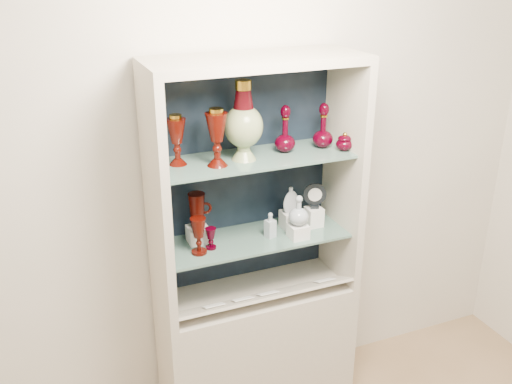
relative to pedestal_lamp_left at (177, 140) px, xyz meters
name	(u,v)px	position (x,y,z in m)	size (l,w,h in m)	color
wall_back	(239,158)	(0.36, 0.16, -0.19)	(3.50, 0.02, 2.80)	beige
cabinet_base	(256,350)	(0.36, -0.06, -1.21)	(1.00, 0.40, 0.75)	#BBB29F
cabinet_back_panel	(242,174)	(0.36, 0.13, -0.26)	(0.98, 0.02, 1.15)	black
cabinet_side_left	(157,203)	(-0.12, -0.06, -0.26)	(0.04, 0.40, 1.15)	#BBB29F
cabinet_side_right	(344,174)	(0.84, -0.06, -0.26)	(0.04, 0.40, 1.15)	#BBB29F
cabinet_top_cap	(256,61)	(0.36, -0.06, 0.33)	(1.00, 0.40, 0.04)	#BBB29F
shelf_lower	(254,238)	(0.36, -0.04, -0.54)	(0.92, 0.34, 0.01)	slate
shelf_upper	(254,158)	(0.36, -0.04, -0.12)	(0.92, 0.34, 0.01)	slate
label_ledge	(264,296)	(0.36, -0.17, -0.81)	(0.92, 0.18, 0.01)	#BBB29F
label_card_0	(324,280)	(0.69, -0.17, -0.79)	(0.10, 0.07, 0.00)	white
label_card_1	(268,293)	(0.38, -0.17, -0.79)	(0.10, 0.07, 0.00)	white
label_card_2	(214,305)	(0.09, -0.17, -0.79)	(0.10, 0.07, 0.00)	white
label_card_3	(243,299)	(0.24, -0.17, -0.79)	(0.10, 0.07, 0.00)	white
pedestal_lamp_left	(177,140)	(0.00, 0.00, 0.00)	(0.09, 0.09, 0.23)	#400B05
pedestal_lamp_right	(217,137)	(0.16, -0.08, 0.02)	(0.10, 0.10, 0.26)	#400B05
enamel_urn	(244,121)	(0.30, -0.05, 0.07)	(0.18, 0.18, 0.37)	#134F1D
ruby_decanter_a	(285,126)	(0.52, -0.02, 0.01)	(0.10, 0.10, 0.26)	#39000E
ruby_decanter_b	(323,124)	(0.72, -0.03, 0.00)	(0.10, 0.10, 0.24)	#39000E
lidded_bowl	(345,141)	(0.80, -0.11, -0.07)	(0.08, 0.08, 0.09)	#39000E
cobalt_goblet	(165,234)	(-0.08, 0.00, -0.46)	(0.07, 0.07, 0.16)	#021441
ruby_goblet_tall	(199,236)	(0.05, -0.09, -0.45)	(0.07, 0.07, 0.18)	#400B05
ruby_goblet_small	(211,238)	(0.12, -0.07, -0.48)	(0.05, 0.05, 0.11)	#39000E
riser_ruby_pitcher	(198,234)	(0.08, 0.02, -0.50)	(0.10, 0.10, 0.08)	silver
ruby_pitcher	(197,210)	(0.08, 0.02, -0.37)	(0.13, 0.08, 0.17)	#400B05
clear_square_bottle	(270,225)	(0.43, -0.07, -0.47)	(0.05, 0.05, 0.13)	#99A6B0
riser_flat_flask	(290,219)	(0.57, -0.01, -0.49)	(0.09, 0.09, 0.09)	silver
flat_flask	(291,199)	(0.57, -0.01, -0.38)	(0.10, 0.04, 0.14)	silver
riser_clear_round_decanter	(298,231)	(0.55, -0.13, -0.50)	(0.09, 0.09, 0.07)	silver
clear_round_decanter	(299,211)	(0.55, -0.13, -0.39)	(0.10, 0.10, 0.15)	#99A6B0
riser_cameo_medallion	(314,217)	(0.69, -0.04, -0.49)	(0.08, 0.08, 0.10)	silver
cameo_medallion	(315,195)	(0.69, -0.04, -0.37)	(0.12, 0.04, 0.14)	black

